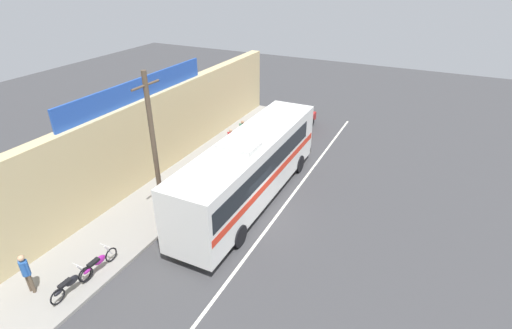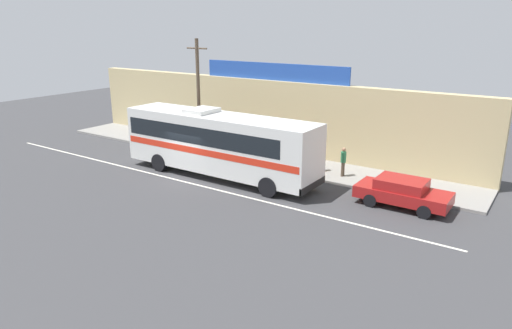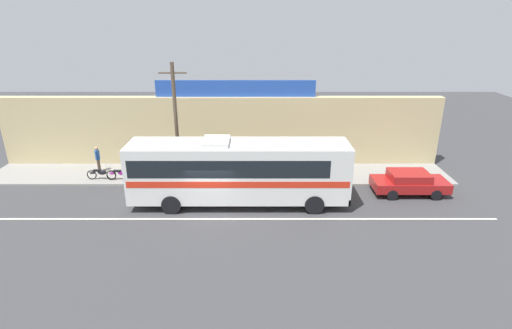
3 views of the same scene
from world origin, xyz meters
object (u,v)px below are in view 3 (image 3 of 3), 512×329
at_px(motorcycle_orange, 122,174).
at_px(pedestrian_far_right, 311,163).
at_px(motorcycle_blue, 102,173).
at_px(pedestrian_far_left, 99,157).
at_px(intercity_bus, 238,169).
at_px(parked_car, 410,182).
at_px(pedestrian_near_shop, 335,163).
at_px(utility_pole, 177,123).

bearing_deg(motorcycle_orange, pedestrian_far_right, 3.01).
height_order(motorcycle_blue, pedestrian_far_left, pedestrian_far_left).
bearing_deg(pedestrian_far_right, intercity_bus, -140.67).
xyz_separation_m(motorcycle_blue, pedestrian_far_right, (13.29, 0.55, 0.49)).
bearing_deg(pedestrian_far_right, parked_car, -23.10).
bearing_deg(parked_car, pedestrian_near_shop, 150.31).
distance_m(intercity_bus, pedestrian_far_right, 5.88).
bearing_deg(motorcycle_orange, motorcycle_blue, 176.44).
xyz_separation_m(motorcycle_orange, pedestrian_far_right, (12.01, 0.63, 0.49)).
bearing_deg(pedestrian_far_right, utility_pole, -173.68).
bearing_deg(pedestrian_near_shop, motorcycle_blue, -178.11).
distance_m(intercity_bus, parked_car, 10.23).
height_order(parked_car, motorcycle_orange, parked_car).
xyz_separation_m(utility_pole, pedestrian_far_right, (8.21, 0.91, -2.88)).
bearing_deg(intercity_bus, pedestrian_near_shop, 31.03).
bearing_deg(utility_pole, motorcycle_orange, 175.82).
xyz_separation_m(pedestrian_far_left, pedestrian_near_shop, (15.45, -0.90, -0.06)).
height_order(intercity_bus, motorcycle_orange, intercity_bus).
height_order(intercity_bus, utility_pole, utility_pole).
height_order(parked_car, pedestrian_near_shop, pedestrian_near_shop).
bearing_deg(pedestrian_far_right, pedestrian_far_left, 176.57).
xyz_separation_m(intercity_bus, pedestrian_far_right, (4.48, 3.67, -1.01)).
relative_size(motorcycle_blue, pedestrian_far_left, 1.07).
bearing_deg(motorcycle_blue, intercity_bus, -19.51).
relative_size(parked_car, motorcycle_orange, 2.26).
distance_m(pedestrian_far_right, pedestrian_far_left, 13.96).
bearing_deg(utility_pole, pedestrian_far_left, 163.03).
bearing_deg(parked_car, pedestrian_far_right, 156.90).
bearing_deg(motorcycle_blue, pedestrian_far_left, 114.67).
height_order(motorcycle_blue, motorcycle_orange, same).
bearing_deg(utility_pole, parked_car, -6.08).
relative_size(utility_pole, motorcycle_orange, 3.84).
relative_size(motorcycle_blue, motorcycle_orange, 0.98).
bearing_deg(intercity_bus, pedestrian_far_right, 39.33).
relative_size(motorcycle_blue, pedestrian_far_right, 1.18).
height_order(utility_pole, pedestrian_far_right, utility_pole).
bearing_deg(pedestrian_near_shop, pedestrian_far_left, 176.67).
xyz_separation_m(intercity_bus, pedestrian_near_shop, (6.00, 3.61, -0.97)).
xyz_separation_m(parked_car, pedestrian_near_shop, (-4.06, 2.31, 0.36)).
bearing_deg(intercity_bus, motorcycle_blue, 160.49).
bearing_deg(motorcycle_orange, pedestrian_near_shop, 2.41).
relative_size(pedestrian_far_right, pedestrian_far_left, 0.91).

